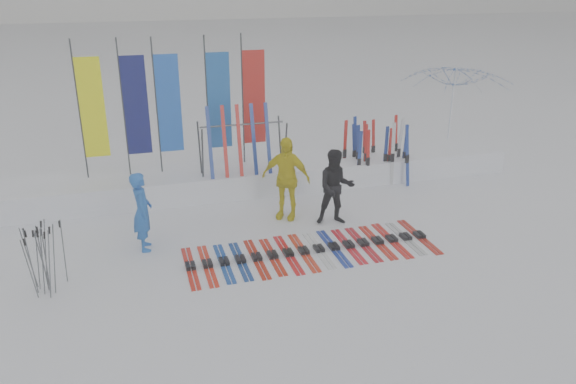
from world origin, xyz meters
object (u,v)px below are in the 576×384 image
object	(u,v)px
person_blue	(142,212)
tent_canopy	(453,112)
ski_row	(311,250)
person_yellow	(286,178)
person_black	(336,187)
ski_rack	(242,141)

from	to	relation	value
person_blue	tent_canopy	size ratio (longest dim) A/B	0.52
person_blue	ski_row	world-z (taller)	person_blue
person_blue	ski_row	distance (m)	3.38
person_yellow	ski_row	bearing A→B (deg)	-56.20
person_black	ski_row	size ratio (longest dim) A/B	0.34
tent_canopy	ski_row	xyz separation A→B (m)	(-5.76, -4.49, -1.36)
person_black	ski_row	xyz separation A→B (m)	(-0.93, -1.15, -0.80)
ski_row	person_blue	bearing A→B (deg)	161.11
tent_canopy	ski_rack	world-z (taller)	tent_canopy
person_blue	person_yellow	distance (m)	3.19
person_blue	tent_canopy	distance (m)	9.54
ski_row	ski_rack	bearing A→B (deg)	100.42
person_yellow	ski_row	distance (m)	1.97
person_blue	person_yellow	world-z (taller)	person_yellow
person_black	person_blue	bearing A→B (deg)	-167.27
person_black	ski_rack	world-z (taller)	ski_rack
person_blue	person_black	size ratio (longest dim) A/B	0.96
tent_canopy	ski_row	distance (m)	7.43
person_yellow	ski_rack	distance (m)	1.79
person_black	ski_rack	xyz separation A→B (m)	(-1.55, 2.22, 0.55)
person_black	ski_rack	distance (m)	2.76
person_yellow	ski_rack	xyz separation A→B (m)	(-0.61, 1.62, 0.45)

